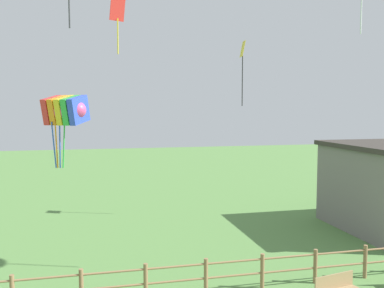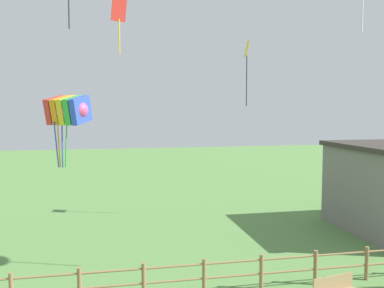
{
  "view_description": "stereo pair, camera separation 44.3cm",
  "coord_description": "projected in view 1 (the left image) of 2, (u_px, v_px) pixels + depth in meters",
  "views": [
    {
      "loc": [
        -3.6,
        -5.63,
        6.17
      ],
      "look_at": [
        0.0,
        9.6,
        4.85
      ],
      "focal_mm": 40.0,
      "sensor_mm": 36.0,
      "label": 1
    },
    {
      "loc": [
        -3.17,
        -5.73,
        6.17
      ],
      "look_at": [
        0.0,
        9.6,
        4.85
      ],
      "focal_mm": 40.0,
      "sensor_mm": 36.0,
      "label": 2
    }
  ],
  "objects": [
    {
      "name": "kite_red_diamond",
      "position": [
        118.0,
        16.0,
        16.85
      ],
      "size": [
        0.66,
        0.46,
        2.18
      ],
      "color": "red"
    },
    {
      "name": "wooden_fence",
      "position": [
        206.0,
        274.0,
        14.12
      ],
      "size": [
        20.11,
        0.14,
        1.22
      ],
      "color": "olive",
      "rests_on": "ground_plane"
    },
    {
      "name": "kite_yellow_diamond",
      "position": [
        243.0,
        61.0,
        23.37
      ],
      "size": [
        0.26,
        0.64,
        3.53
      ],
      "color": "yellow"
    },
    {
      "name": "kite_rainbow_parafoil",
      "position": [
        65.0,
        110.0,
        17.51
      ],
      "size": [
        2.25,
        2.08,
        3.01
      ],
      "color": "#E54C8C"
    }
  ]
}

